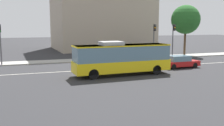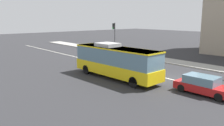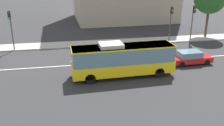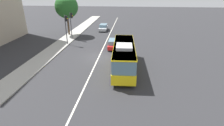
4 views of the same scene
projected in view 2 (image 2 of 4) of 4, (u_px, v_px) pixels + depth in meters
ground_plane at (168, 79)px, 22.74m from camera, size 160.00×160.00×0.00m
sidewalk_kerb at (207, 67)px, 27.83m from camera, size 80.00×3.01×0.14m
lane_centre_line at (168, 79)px, 22.73m from camera, size 76.00×0.16×0.01m
transit_bus at (116, 60)px, 22.64m from camera, size 10.09×2.87×3.46m
sedan_red at (203, 85)px, 18.05m from camera, size 4.55×1.94×1.46m
traffic_light_far_corner at (114, 33)px, 37.96m from camera, size 0.33×0.62×5.20m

